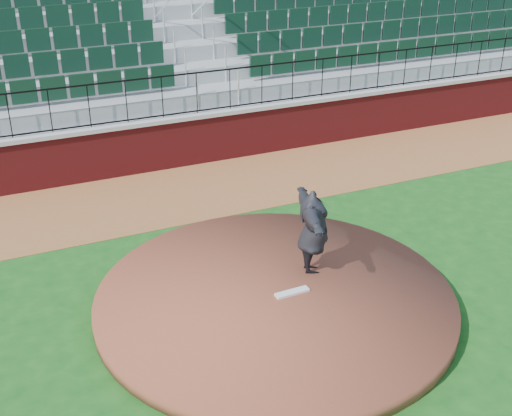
{
  "coord_description": "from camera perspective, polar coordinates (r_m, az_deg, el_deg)",
  "views": [
    {
      "loc": [
        -4.31,
        -8.14,
        6.45
      ],
      "look_at": [
        0.0,
        1.5,
        1.3
      ],
      "focal_mm": 47.13,
      "sensor_mm": 36.0,
      "label": 1
    }
  ],
  "objects": [
    {
      "name": "ground",
      "position": [
        11.25,
        3.16,
        -9.05
      ],
      "size": [
        90.0,
        90.0,
        0.0
      ],
      "primitive_type": "plane",
      "color": "#164D16",
      "rests_on": "ground"
    },
    {
      "name": "warning_track",
      "position": [
        15.6,
        -5.85,
        1.46
      ],
      "size": [
        34.0,
        3.2,
        0.01
      ],
      "primitive_type": "cube",
      "color": "brown",
      "rests_on": "ground"
    },
    {
      "name": "field_wall",
      "position": [
        16.8,
        -7.71,
        5.36
      ],
      "size": [
        34.0,
        0.35,
        1.2
      ],
      "primitive_type": "cube",
      "color": "maroon",
      "rests_on": "ground"
    },
    {
      "name": "wall_cap",
      "position": [
        16.58,
        -7.84,
        7.47
      ],
      "size": [
        34.0,
        0.45,
        0.1
      ],
      "primitive_type": "cube",
      "color": "#B7B7B7",
      "rests_on": "field_wall"
    },
    {
      "name": "wall_railing",
      "position": [
        16.42,
        -7.96,
        9.29
      ],
      "size": [
        34.0,
        0.05,
        1.0
      ],
      "primitive_type": null,
      "color": "black",
      "rests_on": "wall_cap"
    },
    {
      "name": "seating_stands",
      "position": [
        18.84,
        -10.52,
        12.84
      ],
      "size": [
        34.0,
        5.1,
        4.6
      ],
      "primitive_type": null,
      "color": "gray",
      "rests_on": "ground"
    },
    {
      "name": "concourse_wall",
      "position": [
        21.44,
        -12.57,
        15.46
      ],
      "size": [
        34.0,
        0.5,
        5.5
      ],
      "primitive_type": "cube",
      "color": "maroon",
      "rests_on": "ground"
    },
    {
      "name": "pitchers_mound",
      "position": [
        11.38,
        1.62,
        -7.76
      ],
      "size": [
        6.01,
        6.01,
        0.25
      ],
      "primitive_type": "cylinder",
      "color": "brown",
      "rests_on": "ground"
    },
    {
      "name": "pitching_rubber",
      "position": [
        11.31,
        3.09,
        -7.16
      ],
      "size": [
        0.6,
        0.17,
        0.04
      ],
      "primitive_type": "cube",
      "rotation": [
        0.0,
        0.0,
        0.03
      ],
      "color": "white",
      "rests_on": "pitchers_mound"
    },
    {
      "name": "pitcher",
      "position": [
        11.58,
        4.87,
        -2.02
      ],
      "size": [
        1.08,
        1.98,
        1.56
      ],
      "primitive_type": "imported",
      "rotation": [
        0.0,
        0.0,
        1.26
      ],
      "color": "black",
      "rests_on": "pitchers_mound"
    }
  ]
}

